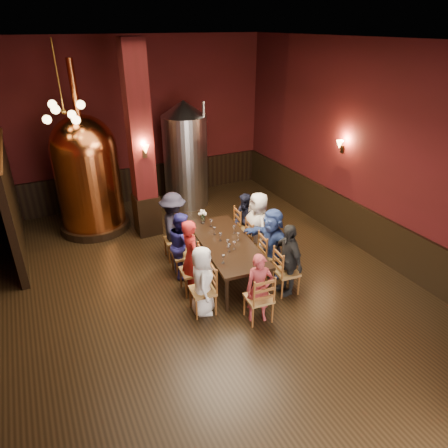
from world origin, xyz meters
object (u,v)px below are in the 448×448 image
person_2 (182,244)px  person_1 (191,257)px  person_0 (202,281)px  dining_table (227,245)px  rose_vase (203,215)px  steel_vessel (185,155)px  copper_kettle (88,173)px

person_2 → person_1: bearing=-174.7°
person_2 → person_0: bearing=-174.7°
dining_table → rose_vase: rose_vase is taller
person_1 → steel_vessel: 4.34m
person_2 → rose_vase: (0.73, 0.60, 0.26)m
copper_kettle → steel_vessel: bearing=8.1°
dining_table → person_1: size_ratio=1.61×
dining_table → person_0: bearing=-130.4°
copper_kettle → rose_vase: 3.15m
person_2 → steel_vessel: 3.73m
person_2 → copper_kettle: bearing=33.9°
person_1 → steel_vessel: (1.49, 4.02, 0.70)m
dining_table → copper_kettle: size_ratio=0.61×
steel_vessel → copper_kettle: bearing=-171.9°
copper_kettle → dining_table: bearing=-58.4°
dining_table → person_1: 0.92m
person_2 → rose_vase: size_ratio=4.38×
person_0 → rose_vase: (0.86, 1.93, 0.29)m
steel_vessel → person_0: bearing=-108.4°
person_0 → steel_vessel: (1.56, 4.68, 0.81)m
person_0 → rose_vase: person_0 is taller
person_0 → person_2: 1.33m
person_1 → copper_kettle: bearing=19.6°
dining_table → rose_vase: bearing=100.2°
dining_table → copper_kettle: 4.05m
person_1 → person_2: bearing=-4.3°
rose_vase → person_1: bearing=-122.3°
person_0 → copper_kettle: (-1.14, 4.30, 0.82)m
person_1 → copper_kettle: copper_kettle is taller
person_2 → steel_vessel: bearing=-12.2°
steel_vessel → rose_vase: bearing=-104.2°
dining_table → steel_vessel: (0.61, 3.77, 0.78)m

